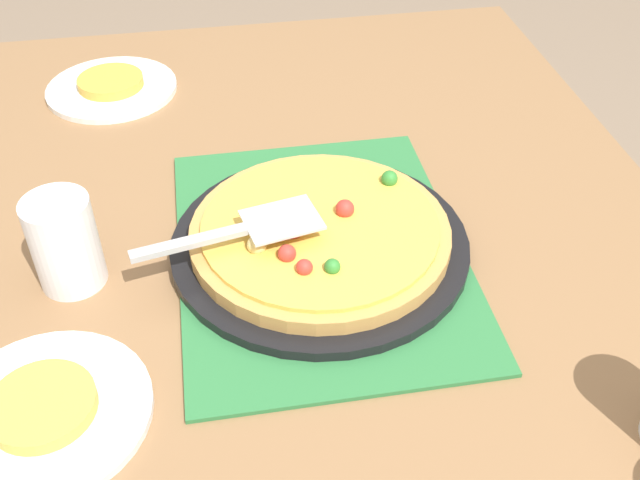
{
  "coord_description": "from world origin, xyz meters",
  "views": [
    {
      "loc": [
        -0.71,
        0.12,
        1.39
      ],
      "look_at": [
        0.0,
        0.0,
        0.77
      ],
      "focal_mm": 41.98,
      "sensor_mm": 36.0,
      "label": 1
    }
  ],
  "objects_px": {
    "plate_near_left": "(112,89)",
    "served_slice_right": "(42,405)",
    "plate_far_right": "(45,413)",
    "pizza_pan": "(320,244)",
    "pizza": "(320,232)",
    "pizza_server": "(244,229)",
    "cup_corner": "(65,241)",
    "served_slice_left": "(111,82)"
  },
  "relations": [
    {
      "from": "plate_near_left",
      "to": "served_slice_right",
      "type": "bearing_deg",
      "value": 176.58
    },
    {
      "from": "plate_near_left",
      "to": "plate_far_right",
      "type": "relative_size",
      "value": 1.0
    },
    {
      "from": "pizza_pan",
      "to": "pizza",
      "type": "height_order",
      "value": "pizza"
    },
    {
      "from": "pizza_pan",
      "to": "plate_far_right",
      "type": "xyz_separation_m",
      "value": [
        -0.21,
        0.32,
        -0.01
      ]
    },
    {
      "from": "served_slice_right",
      "to": "pizza_server",
      "type": "distance_m",
      "value": 0.3
    },
    {
      "from": "pizza_pan",
      "to": "plate_far_right",
      "type": "distance_m",
      "value": 0.38
    },
    {
      "from": "pizza_pan",
      "to": "cup_corner",
      "type": "bearing_deg",
      "value": 89.26
    },
    {
      "from": "plate_near_left",
      "to": "served_slice_right",
      "type": "relative_size",
      "value": 2.0
    },
    {
      "from": "served_slice_right",
      "to": "plate_near_left",
      "type": "bearing_deg",
      "value": -3.42
    },
    {
      "from": "plate_near_left",
      "to": "served_slice_left",
      "type": "xyz_separation_m",
      "value": [
        0.0,
        0.0,
        0.01
      ]
    },
    {
      "from": "pizza",
      "to": "cup_corner",
      "type": "bearing_deg",
      "value": 89.18
    },
    {
      "from": "served_slice_right",
      "to": "pizza_server",
      "type": "bearing_deg",
      "value": -50.7
    },
    {
      "from": "served_slice_left",
      "to": "served_slice_right",
      "type": "xyz_separation_m",
      "value": [
        -0.68,
        0.04,
        0.0
      ]
    },
    {
      "from": "plate_near_left",
      "to": "pizza_pan",
      "type": "bearing_deg",
      "value": -149.24
    },
    {
      "from": "pizza_pan",
      "to": "cup_corner",
      "type": "height_order",
      "value": "cup_corner"
    },
    {
      "from": "pizza_pan",
      "to": "plate_far_right",
      "type": "bearing_deg",
      "value": 122.56
    },
    {
      "from": "served_slice_left",
      "to": "pizza_server",
      "type": "distance_m",
      "value": 0.53
    },
    {
      "from": "pizza",
      "to": "served_slice_right",
      "type": "relative_size",
      "value": 3.0
    },
    {
      "from": "pizza_server",
      "to": "cup_corner",
      "type": "bearing_deg",
      "value": 83.45
    },
    {
      "from": "pizza_pan",
      "to": "plate_near_left",
      "type": "relative_size",
      "value": 1.73
    },
    {
      "from": "pizza_pan",
      "to": "plate_far_right",
      "type": "height_order",
      "value": "pizza_pan"
    },
    {
      "from": "plate_near_left",
      "to": "cup_corner",
      "type": "height_order",
      "value": "cup_corner"
    },
    {
      "from": "served_slice_right",
      "to": "cup_corner",
      "type": "distance_m",
      "value": 0.21
    },
    {
      "from": "cup_corner",
      "to": "pizza_server",
      "type": "bearing_deg",
      "value": -96.55
    },
    {
      "from": "served_slice_left",
      "to": "served_slice_right",
      "type": "height_order",
      "value": "same"
    },
    {
      "from": "pizza_pan",
      "to": "served_slice_right",
      "type": "xyz_separation_m",
      "value": [
        -0.21,
        0.32,
        0.01
      ]
    },
    {
      "from": "served_slice_left",
      "to": "pizza",
      "type": "bearing_deg",
      "value": -149.3
    },
    {
      "from": "cup_corner",
      "to": "pizza",
      "type": "bearing_deg",
      "value": -90.82
    },
    {
      "from": "pizza_pan",
      "to": "cup_corner",
      "type": "distance_m",
      "value": 0.31
    },
    {
      "from": "pizza_pan",
      "to": "served_slice_left",
      "type": "xyz_separation_m",
      "value": [
        0.47,
        0.28,
        0.01
      ]
    },
    {
      "from": "plate_far_right",
      "to": "pizza",
      "type": "bearing_deg",
      "value": -57.47
    },
    {
      "from": "served_slice_left",
      "to": "cup_corner",
      "type": "distance_m",
      "value": 0.47
    },
    {
      "from": "served_slice_left",
      "to": "cup_corner",
      "type": "relative_size",
      "value": 0.92
    },
    {
      "from": "pizza_pan",
      "to": "pizza_server",
      "type": "bearing_deg",
      "value": 102.03
    },
    {
      "from": "served_slice_left",
      "to": "served_slice_right",
      "type": "relative_size",
      "value": 1.0
    },
    {
      "from": "plate_near_left",
      "to": "pizza_server",
      "type": "distance_m",
      "value": 0.53
    },
    {
      "from": "plate_far_right",
      "to": "pizza_server",
      "type": "relative_size",
      "value": 0.94
    },
    {
      "from": "pizza_pan",
      "to": "pizza",
      "type": "relative_size",
      "value": 1.15
    },
    {
      "from": "served_slice_right",
      "to": "cup_corner",
      "type": "xyz_separation_m",
      "value": [
        0.21,
        -0.01,
        0.04
      ]
    },
    {
      "from": "cup_corner",
      "to": "pizza_server",
      "type": "relative_size",
      "value": 0.51
    },
    {
      "from": "pizza_pan",
      "to": "served_slice_right",
      "type": "distance_m",
      "value": 0.38
    },
    {
      "from": "plate_near_left",
      "to": "served_slice_left",
      "type": "distance_m",
      "value": 0.01
    }
  ]
}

